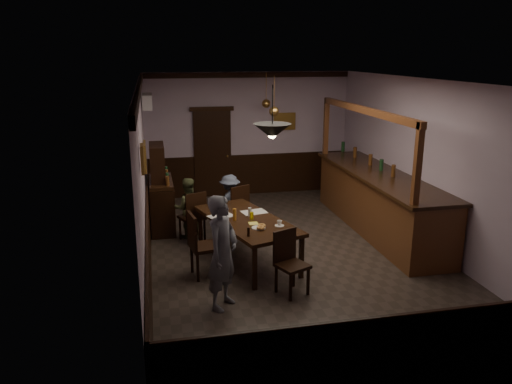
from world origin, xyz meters
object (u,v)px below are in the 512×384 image
object	(u,v)px
chair_far_right	(237,207)
person_seated_right	(230,202)
coffee_cup	(279,223)
soda_can	(252,216)
chair_far_left	(194,214)
dining_table	(247,222)
pendant_brass_far	(266,104)
pendant_iron	(272,131)
person_seated_left	(188,208)
bar_counter	(379,200)
sideboard	(161,195)
chair_near	(289,259)
chair_side	(200,242)
person_standing	(222,253)
pendant_brass_mid	(274,112)

from	to	relation	value
chair_far_right	person_seated_right	world-z (taller)	person_seated_right
coffee_cup	soda_can	world-z (taller)	soda_can
chair_far_left	chair_far_right	bearing A→B (deg)	174.50
dining_table	chair_far_left	world-z (taller)	chair_far_left
chair_far_right	pendant_brass_far	size ratio (longest dim) A/B	1.21
coffee_cup	soda_can	xyz separation A→B (m)	(-0.37, 0.42, 0.01)
coffee_cup	pendant_iron	distance (m)	1.58
dining_table	person_seated_left	bearing A→B (deg)	123.51
dining_table	coffee_cup	world-z (taller)	coffee_cup
person_seated_left	bar_counter	distance (m)	3.75
person_seated_right	sideboard	world-z (taller)	sideboard
chair_near	pendant_brass_far	world-z (taller)	pendant_brass_far
soda_can	pendant_brass_far	world-z (taller)	pendant_brass_far
soda_can	pendant_brass_far	bearing A→B (deg)	73.31
chair_side	pendant_brass_far	distance (m)	4.76
chair_far_right	person_standing	size ratio (longest dim) A/B	0.61
chair_far_left	chair_side	world-z (taller)	chair_side
person_standing	sideboard	distance (m)	3.54
person_standing	chair_side	bearing A→B (deg)	48.23
dining_table	chair_far_left	xyz separation A→B (m)	(-0.80, 1.08, -0.15)
pendant_iron	chair_near	bearing A→B (deg)	-73.62
chair_side	person_standing	xyz separation A→B (m)	(0.21, -1.05, 0.24)
chair_side	person_seated_right	size ratio (longest dim) A/B	0.93
pendant_brass_mid	pendant_brass_far	size ratio (longest dim) A/B	1.00
person_standing	sideboard	world-z (taller)	sideboard
chair_far_left	person_seated_right	bearing A→B (deg)	-168.07
chair_far_right	bar_counter	bearing A→B (deg)	146.10
bar_counter	chair_side	bearing A→B (deg)	-159.19
soda_can	pendant_iron	distance (m)	1.70
coffee_cup	pendant_brass_far	bearing A→B (deg)	62.77
chair_near	person_seated_left	xyz separation A→B (m)	(-1.28, 2.61, 0.06)
chair_far_left	pendant_iron	world-z (taller)	pendant_iron
chair_far_left	coffee_cup	bearing A→B (deg)	106.40
chair_far_right	bar_counter	distance (m)	2.80
dining_table	sideboard	size ratio (longest dim) A/B	1.40
chair_far_right	chair_near	bearing A→B (deg)	71.61
chair_near	pendant_iron	xyz separation A→B (m)	(-0.15, 0.50, 1.81)
person_seated_left	sideboard	world-z (taller)	sideboard
sideboard	person_standing	bearing A→B (deg)	-77.93
person_seated_right	chair_far_right	bearing A→B (deg)	80.51
bar_counter	chair_far_right	bearing A→B (deg)	171.53
coffee_cup	person_seated_left	bearing A→B (deg)	109.38
coffee_cup	bar_counter	size ratio (longest dim) A/B	0.02
pendant_brass_far	coffee_cup	bearing A→B (deg)	-99.91
person_seated_left	pendant_brass_far	distance (m)	3.43
pendant_brass_far	dining_table	bearing A→B (deg)	-107.97
coffee_cup	pendant_iron	size ratio (longest dim) A/B	0.10
chair_near	sideboard	size ratio (longest dim) A/B	0.55
chair_far_right	pendant_iron	bearing A→B (deg)	69.33
person_seated_left	person_standing	bearing A→B (deg)	93.50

